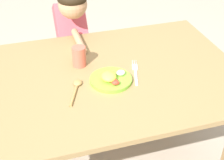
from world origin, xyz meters
name	(u,v)px	position (x,y,z in m)	size (l,w,h in m)	color
dining_table	(112,91)	(0.00, 0.00, 0.59)	(1.31, 0.94, 0.70)	#957749
plate	(111,79)	(-0.03, -0.07, 0.72)	(0.21, 0.21, 0.06)	#80C337
fork	(135,72)	(0.12, -0.02, 0.70)	(0.08, 0.22, 0.01)	silver
spoon	(76,87)	(-0.20, -0.07, 0.71)	(0.10, 0.19, 0.02)	#B18147
drinking_cup	(79,56)	(-0.14, 0.13, 0.75)	(0.07, 0.07, 0.11)	#E55E4B
person	(73,47)	(-0.09, 0.59, 0.55)	(0.19, 0.53, 0.98)	#423A5D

